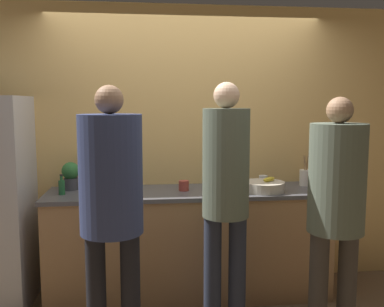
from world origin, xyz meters
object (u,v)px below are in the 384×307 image
(bottle_amber, at_px, (86,178))
(utensil_crock, at_px, (305,177))
(bottle_red, at_px, (319,181))
(person_right, at_px, (336,199))
(cup_red, at_px, (184,186))
(potted_plant, at_px, (71,175))
(bottle_green, at_px, (62,187))
(person_center, at_px, (226,187))
(cup_white, at_px, (263,180))
(fruit_bowl, at_px, (264,186))
(person_left, at_px, (111,195))

(bottle_amber, bearing_deg, utensil_crock, -3.07)
(utensil_crock, bearing_deg, bottle_amber, 176.93)
(bottle_red, bearing_deg, person_right, -105.36)
(cup_red, relative_size, potted_plant, 0.36)
(person_right, xyz_separation_m, utensil_crock, (0.20, 1.06, -0.04))
(utensil_crock, xyz_separation_m, cup_red, (-1.14, -0.10, -0.03))
(utensil_crock, bearing_deg, bottle_green, -176.34)
(person_center, xyz_separation_m, bottle_red, (0.92, 0.50, -0.07))
(bottle_green, height_order, cup_white, bottle_green)
(fruit_bowl, height_order, bottle_amber, bottle_amber)
(bottle_red, xyz_separation_m, cup_red, (-1.16, 0.16, -0.05))
(bottle_green, bearing_deg, person_center, -26.12)
(person_left, height_order, cup_red, person_left)
(utensil_crock, height_order, cup_white, utensil_crock)
(cup_white, bearing_deg, bottle_amber, 179.36)
(person_center, bearing_deg, person_right, -22.92)
(person_right, bearing_deg, bottle_green, 155.00)
(person_left, relative_size, bottle_amber, 7.64)
(potted_plant, bearing_deg, person_right, -29.90)
(person_left, distance_m, cup_white, 1.73)
(person_center, relative_size, utensil_crock, 6.65)
(person_right, xyz_separation_m, cup_red, (-0.94, 0.96, -0.07))
(potted_plant, bearing_deg, cup_white, 1.32)
(bottle_amber, relative_size, cup_red, 2.70)
(bottle_green, xyz_separation_m, bottle_amber, (0.17, 0.25, 0.03))
(utensil_crock, xyz_separation_m, bottle_amber, (-2.00, 0.11, 0.02))
(person_center, relative_size, cup_red, 20.99)
(utensil_crock, relative_size, cup_white, 3.23)
(utensil_crock, height_order, bottle_red, utensil_crock)
(cup_red, xyz_separation_m, cup_white, (0.77, 0.19, -0.00))
(bottle_red, bearing_deg, bottle_amber, 169.73)
(bottle_red, bearing_deg, person_left, -156.39)
(potted_plant, bearing_deg, bottle_green, -103.67)
(person_right, bearing_deg, potted_plant, 150.10)
(fruit_bowl, bearing_deg, bottle_green, 177.78)
(fruit_bowl, distance_m, bottle_amber, 1.58)
(bottle_red, bearing_deg, person_center, -151.38)
(person_left, distance_m, bottle_green, 0.99)
(bottle_green, bearing_deg, person_left, -61.64)
(person_center, relative_size, bottle_green, 10.89)
(person_center, xyz_separation_m, potted_plant, (-1.22, 0.81, -0.02))
(bottle_green, bearing_deg, bottle_red, -3.14)
(potted_plant, bearing_deg, person_left, -68.15)
(person_right, distance_m, bottle_green, 2.17)
(utensil_crock, relative_size, cup_red, 3.16)
(person_left, height_order, person_right, person_left)
(person_center, distance_m, bottle_red, 1.05)
(person_left, bearing_deg, cup_red, 58.50)
(person_center, relative_size, potted_plant, 7.53)
(cup_white, height_order, potted_plant, potted_plant)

